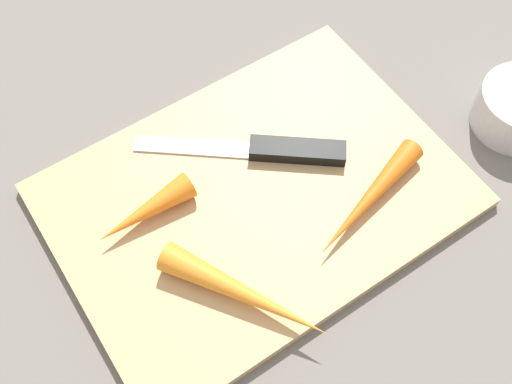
{
  "coord_description": "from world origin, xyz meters",
  "views": [
    {
      "loc": [
        0.16,
        0.23,
        0.5
      ],
      "look_at": [
        0.0,
        0.0,
        0.01
      ],
      "focal_mm": 43.34,
      "sensor_mm": 36.0,
      "label": 1
    }
  ],
  "objects_px": {
    "carrot_medium": "(369,199)",
    "carrot_shortest": "(145,212)",
    "knife": "(283,150)",
    "cutting_board": "(256,195)",
    "carrot_longest": "(244,294)"
  },
  "relations": [
    {
      "from": "carrot_medium",
      "to": "carrot_shortest",
      "type": "xyz_separation_m",
      "value": [
        0.17,
        -0.1,
        0.0
      ]
    },
    {
      "from": "knife",
      "to": "carrot_shortest",
      "type": "height_order",
      "value": "carrot_shortest"
    },
    {
      "from": "carrot_medium",
      "to": "carrot_shortest",
      "type": "distance_m",
      "value": 0.2
    },
    {
      "from": "carrot_shortest",
      "to": "cutting_board",
      "type": "bearing_deg",
      "value": 158.53
    },
    {
      "from": "cutting_board",
      "to": "carrot_shortest",
      "type": "distance_m",
      "value": 0.1
    },
    {
      "from": "cutting_board",
      "to": "carrot_medium",
      "type": "bearing_deg",
      "value": 138.57
    },
    {
      "from": "cutting_board",
      "to": "carrot_longest",
      "type": "relative_size",
      "value": 2.42
    },
    {
      "from": "cutting_board",
      "to": "knife",
      "type": "relative_size",
      "value": 2.13
    },
    {
      "from": "knife",
      "to": "carrot_longest",
      "type": "bearing_deg",
      "value": 80.72
    },
    {
      "from": "knife",
      "to": "carrot_shortest",
      "type": "distance_m",
      "value": 0.14
    },
    {
      "from": "cutting_board",
      "to": "carrot_longest",
      "type": "height_order",
      "value": "carrot_longest"
    },
    {
      "from": "carrot_longest",
      "to": "cutting_board",
      "type": "bearing_deg",
      "value": 111.17
    },
    {
      "from": "cutting_board",
      "to": "knife",
      "type": "distance_m",
      "value": 0.05
    },
    {
      "from": "carrot_longest",
      "to": "carrot_shortest",
      "type": "bearing_deg",
      "value": 165.55
    },
    {
      "from": "carrot_medium",
      "to": "knife",
      "type": "bearing_deg",
      "value": -86.18
    }
  ]
}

